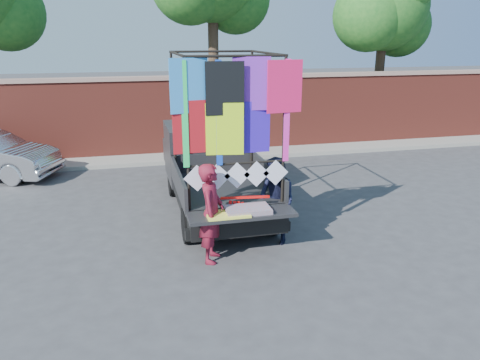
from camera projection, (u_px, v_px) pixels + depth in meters
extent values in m
plane|color=#38383A|center=(242.00, 235.00, 9.50)|extent=(90.00, 90.00, 0.00)
cube|color=maroon|center=(192.00, 117.00, 15.62)|extent=(30.00, 0.35, 2.50)
cube|color=gray|center=(190.00, 77.00, 15.24)|extent=(30.00, 0.45, 0.12)
cube|color=gray|center=(196.00, 157.00, 15.33)|extent=(30.00, 1.20, 0.12)
sphere|color=#19591C|center=(6.00, 13.00, 14.86)|extent=(2.40, 2.40, 2.40)
cylinder|color=#38281C|center=(214.00, 69.00, 16.52)|extent=(0.36, 0.36, 5.46)
cylinder|color=#38281C|center=(379.00, 78.00, 18.12)|extent=(0.36, 0.36, 4.55)
sphere|color=#19591C|center=(385.00, 7.00, 17.35)|extent=(3.20, 3.20, 3.20)
sphere|color=#19591C|center=(399.00, 25.00, 18.11)|extent=(2.40, 2.40, 2.40)
sphere|color=#19591C|center=(369.00, 15.00, 16.98)|extent=(2.60, 2.60, 2.60)
cylinder|color=black|center=(174.00, 182.00, 11.73)|extent=(0.23, 0.70, 0.70)
cylinder|color=black|center=(189.00, 225.00, 9.06)|extent=(0.23, 0.70, 0.70)
cylinder|color=black|center=(238.00, 177.00, 12.11)|extent=(0.23, 0.70, 0.70)
cylinder|color=black|center=(271.00, 218.00, 9.44)|extent=(0.23, 0.70, 0.70)
cube|color=black|center=(217.00, 191.00, 10.48)|extent=(1.81, 4.47, 0.32)
cube|color=black|center=(224.00, 189.00, 9.65)|extent=(1.92, 2.45, 0.11)
cube|color=black|center=(179.00, 182.00, 9.37)|extent=(0.06, 2.45, 0.48)
cube|color=black|center=(268.00, 175.00, 9.79)|extent=(0.06, 2.45, 0.48)
cube|color=black|center=(214.00, 164.00, 10.70)|extent=(1.92, 0.06, 0.48)
cube|color=black|center=(206.00, 151.00, 11.64)|extent=(1.92, 1.70, 1.33)
cube|color=#8C9EAD|center=(209.00, 138.00, 11.07)|extent=(1.70, 0.06, 0.59)
cube|color=#8C9EAD|center=(201.00, 136.00, 12.32)|extent=(1.70, 0.11, 0.75)
cube|color=black|center=(199.00, 150.00, 12.81)|extent=(1.86, 0.96, 0.59)
cube|color=black|center=(242.00, 214.00, 8.26)|extent=(1.92, 0.59, 0.06)
cube|color=black|center=(238.00, 230.00, 8.61)|extent=(1.97, 0.16, 0.19)
cylinder|color=black|center=(187.00, 137.00, 8.00)|extent=(0.05, 0.05, 2.66)
cylinder|color=black|center=(174.00, 116.00, 10.08)|extent=(0.05, 0.05, 2.66)
cylinder|color=black|center=(284.00, 132.00, 8.40)|extent=(0.05, 0.05, 2.66)
cylinder|color=black|center=(252.00, 113.00, 10.47)|extent=(0.05, 0.05, 2.66)
cylinder|color=black|center=(236.00, 56.00, 7.80)|extent=(1.81, 0.05, 0.05)
cylinder|color=black|center=(212.00, 51.00, 9.88)|extent=(1.81, 0.05, 0.05)
cylinder|color=black|center=(177.00, 54.00, 8.64)|extent=(0.05, 2.29, 0.05)
cylinder|color=black|center=(267.00, 53.00, 9.04)|extent=(0.05, 2.29, 0.05)
cylinder|color=black|center=(237.00, 164.00, 8.36)|extent=(1.81, 0.04, 0.04)
cube|color=#3396F5|center=(190.00, 86.00, 7.75)|extent=(0.66, 0.02, 0.91)
cube|color=black|center=(222.00, 86.00, 7.83)|extent=(0.66, 0.02, 0.91)
cube|color=purple|center=(252.00, 85.00, 7.99)|extent=(0.66, 0.02, 0.91)
cube|color=#F91B60|center=(282.00, 84.00, 8.07)|extent=(0.66, 0.02, 0.91)
cube|color=red|center=(191.00, 128.00, 7.95)|extent=(0.66, 0.02, 0.91)
cube|color=#BDF319|center=(222.00, 127.00, 8.03)|extent=(0.66, 0.02, 0.91)
cube|color=#3517D1|center=(252.00, 125.00, 8.19)|extent=(0.66, 0.02, 0.91)
cube|color=#1DE963|center=(185.00, 116.00, 7.85)|extent=(0.11, 0.01, 1.81)
cube|color=#FC2AB5|center=(287.00, 112.00, 8.25)|extent=(0.11, 0.01, 1.81)
cube|color=blue|center=(219.00, 114.00, 7.98)|extent=(0.11, 0.01, 1.81)
cube|color=white|center=(197.00, 178.00, 8.23)|extent=(0.48, 0.01, 0.48)
cube|color=white|center=(217.00, 177.00, 8.31)|extent=(0.48, 0.01, 0.48)
cube|color=white|center=(237.00, 175.00, 8.39)|extent=(0.48, 0.01, 0.48)
cube|color=white|center=(257.00, 174.00, 8.47)|extent=(0.48, 0.01, 0.48)
cube|color=white|center=(276.00, 173.00, 8.56)|extent=(0.48, 0.01, 0.48)
cube|color=#F44736|center=(247.00, 210.00, 8.26)|extent=(0.80, 0.48, 0.09)
cube|color=#FDFF50|center=(228.00, 214.00, 8.12)|extent=(0.75, 0.43, 0.04)
imported|color=maroon|center=(211.00, 213.00, 8.18)|extent=(0.63, 0.76, 1.80)
imported|color=black|center=(276.00, 201.00, 8.95)|extent=(0.95, 1.02, 1.69)
cube|color=red|center=(245.00, 197.00, 8.51)|extent=(0.90, 0.16, 0.04)
cube|color=red|center=(230.00, 214.00, 8.51)|extent=(0.06, 0.02, 0.52)
cube|color=red|center=(234.00, 214.00, 8.54)|extent=(0.06, 0.02, 0.52)
cube|color=red|center=(238.00, 215.00, 8.56)|extent=(0.06, 0.02, 0.52)
cube|color=red|center=(242.00, 216.00, 8.58)|extent=(0.06, 0.02, 0.52)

